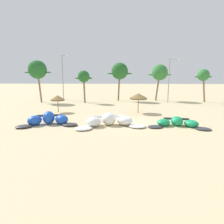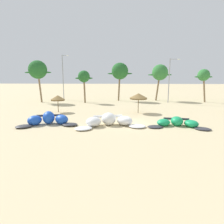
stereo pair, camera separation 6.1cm
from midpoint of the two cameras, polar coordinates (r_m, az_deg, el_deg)
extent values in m
plane|color=beige|center=(24.03, 5.01, -3.24)|extent=(260.00, 260.00, 0.00)
ellipsoid|color=#333338|center=(23.92, -24.24, -3.82)|extent=(2.25, 2.13, 0.31)
ellipsoid|color=blue|center=(24.57, -21.54, -2.28)|extent=(1.95, 2.17, 1.14)
ellipsoid|color=blue|center=(24.64, -17.93, -1.55)|extent=(1.75, 2.05, 1.53)
ellipsoid|color=blue|center=(24.14, -14.43, -2.09)|extent=(2.25, 2.22, 1.14)
ellipsoid|color=#333338|center=(23.19, -12.16, -3.55)|extent=(1.94, 1.59, 0.31)
cylinder|color=#333338|center=(25.23, -17.76, -0.97)|extent=(2.91, 0.92, 0.27)
cube|color=#333338|center=(24.47, -17.98, -1.63)|extent=(1.18, 0.87, 0.04)
ellipsoid|color=white|center=(21.27, -8.33, -4.69)|extent=(2.49, 2.40, 0.29)
ellipsoid|color=white|center=(22.39, -5.45, -2.84)|extent=(2.25, 2.39, 1.08)
ellipsoid|color=white|center=(22.98, -1.02, -1.97)|extent=(2.01, 2.21, 1.46)
ellipsoid|color=white|center=(22.90, 3.64, -2.51)|extent=(2.51, 2.50, 1.08)
ellipsoid|color=white|center=(22.15, 7.25, -4.07)|extent=(2.11, 1.88, 0.29)
cylinder|color=white|center=(23.59, -1.25, -1.26)|extent=(3.46, 1.04, 0.32)
cube|color=white|center=(22.79, -0.95, -2.07)|extent=(1.38, 0.94, 0.04)
ellipsoid|color=#333338|center=(22.40, 12.32, -4.16)|extent=(1.97, 1.72, 0.21)
ellipsoid|color=#199E5B|center=(23.38, 14.63, -2.93)|extent=(2.16, 2.18, 0.79)
ellipsoid|color=#199E5B|center=(23.89, 18.19, -2.50)|extent=(1.57, 1.86, 1.07)
ellipsoid|color=#199E5B|center=(23.82, 21.91, -3.11)|extent=(2.01, 2.15, 0.79)
ellipsoid|color=#333338|center=(23.16, 24.70, -4.41)|extent=(2.14, 2.00, 0.21)
cylinder|color=#333338|center=(24.44, 18.02, -1.89)|extent=(2.91, 0.62, 0.26)
cube|color=#333338|center=(23.72, 18.25, -2.59)|extent=(1.12, 0.74, 0.04)
cylinder|color=brown|center=(32.26, -15.42, 1.74)|extent=(0.10, 0.10, 2.04)
cone|color=olive|center=(32.10, -15.53, 4.12)|extent=(2.22, 2.22, 0.66)
cylinder|color=brown|center=(32.15, -15.49, 3.36)|extent=(2.11, 2.11, 0.20)
cylinder|color=brown|center=(30.78, 7.53, 1.90)|extent=(0.10, 0.10, 2.34)
cone|color=olive|center=(30.60, 7.60, 4.74)|extent=(2.76, 2.76, 0.72)
cylinder|color=brown|center=(30.64, 7.58, 3.88)|extent=(2.63, 2.63, 0.20)
cylinder|color=#7F6647|center=(45.84, -20.26, 7.03)|extent=(0.82, 0.36, 7.05)
sphere|color=#236028|center=(45.91, -20.81, 11.40)|extent=(3.92, 3.92, 3.92)
ellipsoid|color=#236028|center=(46.54, -22.56, 10.54)|extent=(2.74, 0.50, 0.36)
ellipsoid|color=#236028|center=(45.30, -18.91, 10.80)|extent=(2.74, 0.50, 0.36)
cylinder|color=#7F6647|center=(42.81, -8.06, 6.41)|extent=(0.48, 0.36, 5.61)
sphere|color=#236028|center=(42.73, -8.24, 10.16)|extent=(2.50, 2.50, 2.50)
ellipsoid|color=#236028|center=(42.94, -9.56, 9.62)|extent=(1.75, 0.50, 0.36)
ellipsoid|color=#236028|center=(42.56, -6.89, 9.68)|extent=(1.75, 0.50, 0.36)
cylinder|color=brown|center=(46.20, 1.99, 7.53)|extent=(0.65, 0.36, 6.82)
sphere|color=#236028|center=(46.16, 2.20, 11.75)|extent=(3.81, 3.81, 3.81)
ellipsoid|color=#236028|center=(46.20, 0.27, 11.05)|extent=(2.67, 0.50, 0.36)
ellipsoid|color=#236028|center=(46.16, 4.12, 11.02)|extent=(2.67, 0.50, 0.36)
cylinder|color=brown|center=(47.56, 13.04, 7.18)|extent=(1.04, 0.36, 6.52)
sphere|color=#337A38|center=(47.58, 13.61, 11.08)|extent=(3.64, 3.64, 3.64)
ellipsoid|color=#337A38|center=(47.33, 11.82, 10.50)|extent=(2.55, 0.50, 0.36)
ellipsoid|color=#337A38|center=(47.85, 15.33, 10.35)|extent=(2.55, 0.50, 0.36)
cylinder|color=#7F6647|center=(47.82, 25.01, 6.13)|extent=(1.04, 0.36, 5.90)
sphere|color=#337A38|center=(47.62, 24.90, 9.68)|extent=(2.57, 2.57, 2.57)
ellipsoid|color=#337A38|center=(47.25, 23.69, 9.30)|extent=(1.80, 0.50, 0.36)
ellipsoid|color=#337A38|center=(48.00, 26.01, 9.13)|extent=(1.80, 0.50, 0.36)
cylinder|color=gray|center=(49.49, -14.10, 9.61)|extent=(0.18, 0.18, 10.61)
cylinder|color=gray|center=(49.54, -13.62, 15.61)|extent=(1.29, 0.10, 0.10)
ellipsoid|color=silver|center=(49.37, -12.87, 15.66)|extent=(0.56, 0.24, 0.20)
cylinder|color=gray|center=(44.14, 16.07, 8.64)|extent=(0.18, 0.18, 9.31)
cylinder|color=gray|center=(44.48, 17.53, 14.39)|extent=(1.79, 0.10, 0.10)
ellipsoid|color=silver|center=(44.71, 18.67, 14.31)|extent=(0.56, 0.24, 0.20)
camera|label=1|loc=(0.03, -90.07, -0.01)|focal=31.58mm
camera|label=2|loc=(0.03, 89.93, 0.01)|focal=31.58mm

